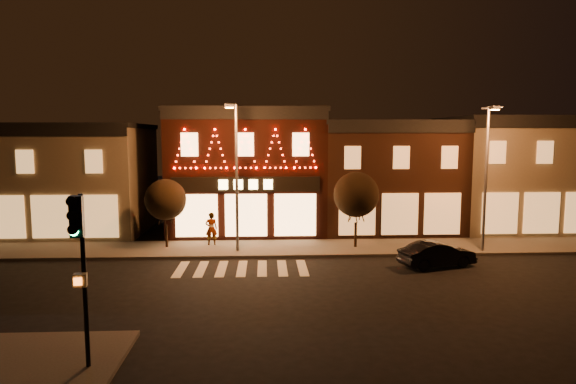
{
  "coord_description": "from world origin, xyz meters",
  "views": [
    {
      "loc": [
        1.16,
        -19.91,
        6.58
      ],
      "look_at": [
        2.28,
        4.0,
        3.8
      ],
      "focal_mm": 30.83,
      "sensor_mm": 36.0,
      "label": 1
    }
  ],
  "objects": [
    {
      "name": "sidewalk_far",
      "position": [
        2.0,
        8.0,
        0.07
      ],
      "size": [
        44.0,
        4.0,
        0.15
      ],
      "primitive_type": "cube",
      "color": "#47423D",
      "rests_on": "ground"
    },
    {
      "name": "tree_right",
      "position": [
        6.36,
        7.85,
        3.19
      ],
      "size": [
        2.59,
        2.59,
        4.34
      ],
      "rotation": [
        0.0,
        0.0,
        -0.09
      ],
      "color": "black",
      "rests_on": "sidewalk_far"
    },
    {
      "name": "building_pulp",
      "position": [
        0.0,
        13.98,
        4.16
      ],
      "size": [
        10.2,
        8.34,
        8.3
      ],
      "color": "black",
      "rests_on": "ground"
    },
    {
      "name": "dark_sedan",
      "position": [
        9.76,
        3.94,
        0.63
      ],
      "size": [
        4.07,
        2.33,
        1.27
      ],
      "primitive_type": "imported",
      "rotation": [
        0.0,
        0.0,
        1.84
      ],
      "color": "black",
      "rests_on": "ground"
    },
    {
      "name": "building_left",
      "position": [
        -13.0,
        13.99,
        3.66
      ],
      "size": [
        12.2,
        8.28,
        7.3
      ],
      "color": "#7C7058",
      "rests_on": "ground"
    },
    {
      "name": "ground",
      "position": [
        0.0,
        0.0,
        0.0
      ],
      "size": [
        120.0,
        120.0,
        0.0
      ],
      "primitive_type": "plane",
      "color": "black",
      "rests_on": "ground"
    },
    {
      "name": "building_right_a",
      "position": [
        9.5,
        13.99,
        3.76
      ],
      "size": [
        9.2,
        8.28,
        7.5
      ],
      "color": "#361C12",
      "rests_on": "ground"
    },
    {
      "name": "traffic_signal_near",
      "position": [
        -3.82,
        -6.65,
        3.58
      ],
      "size": [
        0.38,
        0.51,
        4.86
      ],
      "rotation": [
        0.0,
        0.0,
        0.16
      ],
      "color": "black",
      "rests_on": "sidewalk_near"
    },
    {
      "name": "streetlamp_right",
      "position": [
        13.24,
        6.37,
        4.82
      ],
      "size": [
        0.74,
        1.82,
        7.95
      ],
      "rotation": [
        0.0,
        0.0,
        0.25
      ],
      "color": "#59595E",
      "rests_on": "sidewalk_far"
    },
    {
      "name": "pedestrian",
      "position": [
        -1.99,
        8.76,
        1.11
      ],
      "size": [
        0.75,
        0.54,
        1.93
      ],
      "primitive_type": "imported",
      "rotation": [
        0.0,
        0.0,
        3.26
      ],
      "color": "gray",
      "rests_on": "sidewalk_far"
    },
    {
      "name": "building_right_b",
      "position": [
        18.5,
        13.99,
        3.91
      ],
      "size": [
        9.2,
        8.28,
        7.8
      ],
      "color": "#7C7058",
      "rests_on": "ground"
    },
    {
      "name": "streetlamp_mid",
      "position": [
        -0.42,
        7.02,
        4.88
      ],
      "size": [
        0.58,
        1.85,
        8.06
      ],
      "rotation": [
        0.0,
        0.0,
        0.14
      ],
      "color": "#59595E",
      "rests_on": "sidewalk_far"
    },
    {
      "name": "tree_left",
      "position": [
        -4.52,
        8.34,
        2.9
      ],
      "size": [
        2.35,
        2.35,
        3.93
      ],
      "rotation": [
        0.0,
        0.0,
        0.09
      ],
      "color": "black",
      "rests_on": "sidewalk_far"
    }
  ]
}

